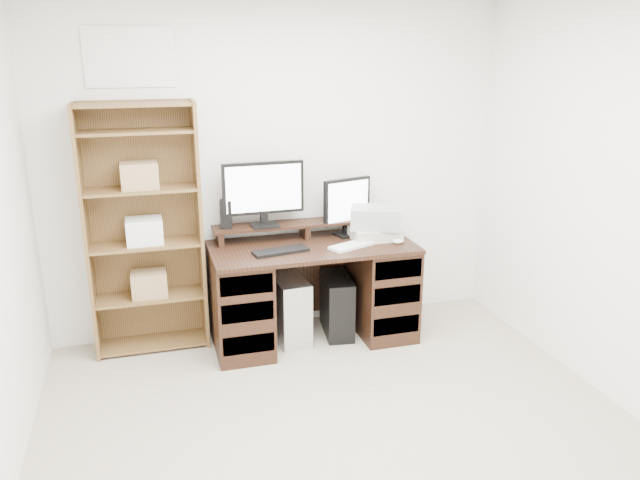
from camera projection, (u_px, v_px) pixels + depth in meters
name	position (u px, v px, depth m)	size (l,w,h in m)	color
room	(372.00, 248.00, 2.90)	(3.54, 4.04, 2.54)	#AFA38B
desk	(312.00, 290.00, 4.70)	(1.50, 0.70, 0.75)	black
riser_shelf	(305.00, 225.00, 4.76)	(1.40, 0.22, 0.12)	black
monitor_wide	(263.00, 191.00, 4.57)	(0.60, 0.16, 0.48)	black
monitor_small	(347.00, 204.00, 4.77)	(0.40, 0.20, 0.44)	black
speaker	(226.00, 214.00, 4.56)	(0.08, 0.08, 0.21)	black
keyboard_black	(281.00, 251.00, 4.42)	(0.40, 0.13, 0.02)	black
keyboard_white	(356.00, 244.00, 4.57)	(0.44, 0.13, 0.02)	white
mouse	(398.00, 241.00, 4.62)	(0.09, 0.06, 0.04)	white
printer	(375.00, 233.00, 4.73)	(0.36, 0.27, 0.09)	beige
basket	(375.00, 217.00, 4.69)	(0.37, 0.26, 0.16)	#969AA0
tower_silver	(289.00, 307.00, 4.75)	(0.22, 0.50, 0.50)	silver
tower_black	(337.00, 305.00, 4.84)	(0.25, 0.48, 0.46)	black
bookshelf	(144.00, 228.00, 4.43)	(0.80, 0.30, 1.80)	brown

